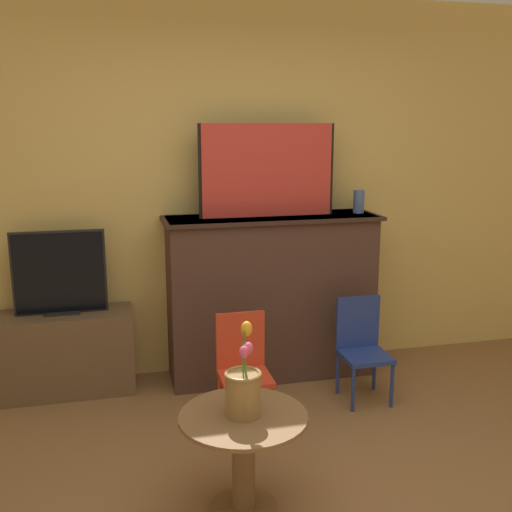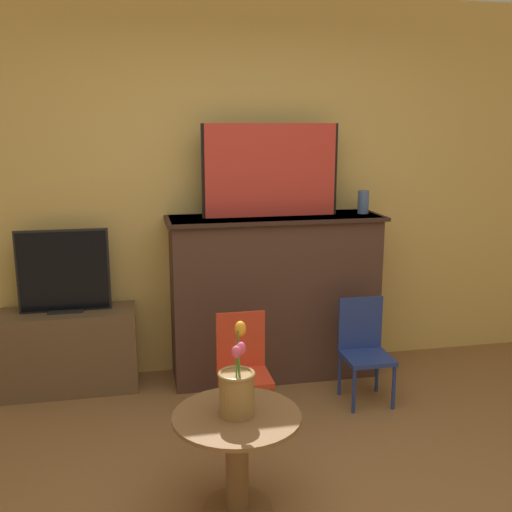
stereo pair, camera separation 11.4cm
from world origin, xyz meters
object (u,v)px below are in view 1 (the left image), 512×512
painting (267,170)px  tv_monitor (60,274)px  vase_tulips (243,389)px  chair_blue (362,344)px  chair_red (243,364)px

painting → tv_monitor: size_ratio=1.58×
painting → vase_tulips: size_ratio=2.18×
chair_blue → vase_tulips: (-1.04, -1.02, 0.25)m
tv_monitor → chair_blue: bearing=-15.6°
painting → chair_blue: size_ratio=1.40×
painting → chair_red: painting is taller
painting → chair_blue: (0.52, -0.52, -1.13)m
tv_monitor → vase_tulips: size_ratio=1.37×
chair_blue → vase_tulips: 1.48m
painting → tv_monitor: 1.57m
chair_red → vase_tulips: (-0.19, -0.87, 0.25)m
vase_tulips → tv_monitor: bearing=120.1°
tv_monitor → chair_red: size_ratio=0.88×
painting → vase_tulips: 1.85m
tv_monitor → chair_red: 1.38m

